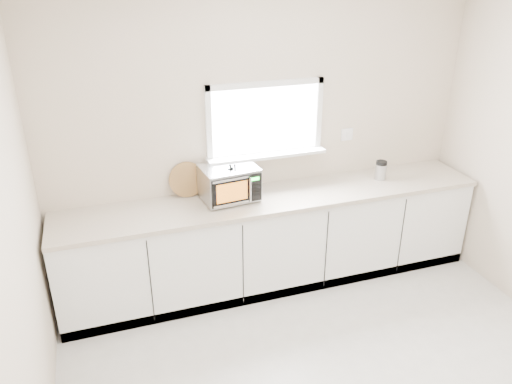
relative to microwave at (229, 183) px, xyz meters
name	(u,v)px	position (x,y,z in m)	size (l,w,h in m)	color
back_wall	(264,139)	(0.41, 0.24, 0.28)	(4.00, 0.17, 2.70)	beige
cabinets	(274,241)	(0.41, -0.05, -0.64)	(3.92, 0.60, 0.88)	white
countertop	(275,198)	(0.41, -0.06, -0.18)	(3.92, 0.64, 0.04)	beige
microwave	(229,183)	(0.00, 0.00, 0.00)	(0.51, 0.42, 0.31)	black
knife_block	(232,184)	(0.02, 0.00, -0.01)	(0.14, 0.25, 0.35)	#402516
cutting_board	(187,180)	(-0.34, 0.19, 0.00)	(0.32, 0.32, 0.02)	olive
coffee_grinder	(381,170)	(1.52, -0.02, -0.07)	(0.13, 0.13, 0.19)	#A9ACB1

